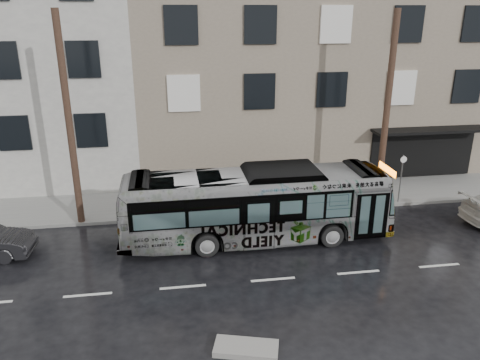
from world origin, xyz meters
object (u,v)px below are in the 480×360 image
Objects in this scene: utility_pole_front at (387,112)px; utility_pole_rear at (69,123)px; bus at (256,205)px; sign_post at (401,179)px.

utility_pole_front is 1.00× the size of utility_pole_rear.
utility_pole_front is at bearing -68.76° from bus.
sign_post is 8.08m from bus.
utility_pole_rear is 15.46m from sign_post.
sign_post is (1.10, 0.00, -3.30)m from utility_pole_front.
bus is (-6.55, -2.60, -3.11)m from utility_pole_front.
utility_pole_front is 7.70m from bus.
utility_pole_front and utility_pole_rear have the same top height.
bus is at bearing -19.21° from utility_pole_rear.
utility_pole_rear is 3.75× the size of sign_post.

